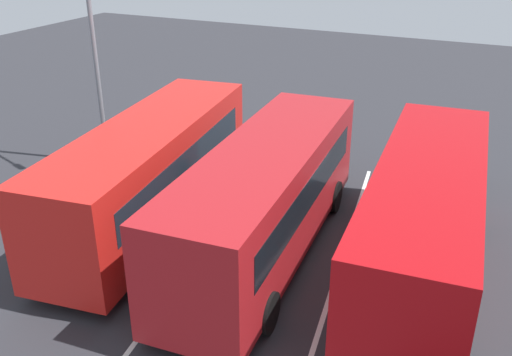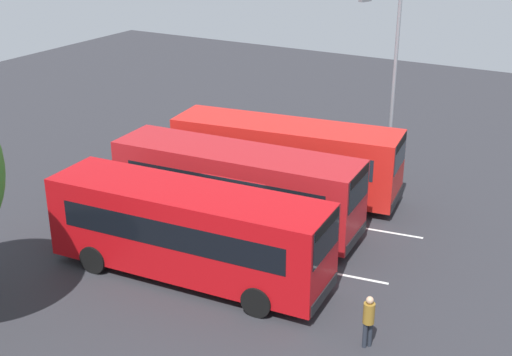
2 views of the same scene
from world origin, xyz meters
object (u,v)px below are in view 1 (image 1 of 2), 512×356
(bus_far_left, at_px, (425,217))
(bus_center_right, at_px, (151,169))
(street_lamp, at_px, (97,35))
(pedestrian, at_px, (479,157))
(bus_center_left, at_px, (266,196))

(bus_far_left, xyz_separation_m, bus_center_right, (-0.44, 7.61, 0.00))
(street_lamp, bearing_deg, bus_far_left, 5.80)
(bus_far_left, relative_size, bus_center_right, 0.99)
(bus_center_right, height_order, pedestrian, bus_center_right)
(bus_center_left, bearing_deg, street_lamp, 63.99)
(bus_center_left, bearing_deg, bus_center_right, 83.72)
(bus_center_left, distance_m, pedestrian, 8.46)
(bus_far_left, bearing_deg, bus_center_right, 89.04)
(bus_far_left, height_order, bus_center_left, same)
(bus_far_left, bearing_deg, street_lamp, 73.64)
(bus_center_right, bearing_deg, bus_far_left, -94.51)
(bus_far_left, distance_m, street_lamp, 12.16)
(bus_center_left, xyz_separation_m, bus_center_right, (0.14, 3.69, 0.00))
(street_lamp, bearing_deg, bus_center_right, -18.75)
(bus_far_left, xyz_separation_m, street_lamp, (2.48, 11.52, 2.97))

